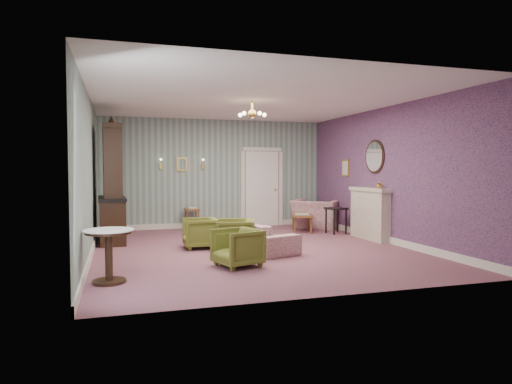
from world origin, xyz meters
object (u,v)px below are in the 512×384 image
object	(u,v)px
olive_chair_a	(237,246)
olive_chair_c	(200,231)
fireplace	(370,213)
pedestal_table	(109,256)
wingback_chair	(316,209)
dresser	(111,181)
coffee_table	(302,223)
side_table_black	(336,221)
olive_chair_b	(235,234)
sofa_chintz	(256,231)

from	to	relation	value
olive_chair_a	olive_chair_c	world-z (taller)	olive_chair_a
fireplace	pedestal_table	size ratio (longest dim) A/B	1.87
wingback_chair	dresser	distance (m)	5.32
wingback_chair	coffee_table	size ratio (longest dim) A/B	1.33
olive_chair_a	side_table_black	xyz separation A→B (m)	(3.23, 2.90, -0.02)
olive_chair_b	sofa_chintz	size ratio (longest dim) A/B	0.37
dresser	coffee_table	xyz separation A→B (m)	(4.54, 0.25, -1.10)
olive_chair_c	pedestal_table	xyz separation A→B (m)	(-1.68, -2.37, 0.04)
olive_chair_a	coffee_table	xyz separation A→B (m)	(2.58, 3.48, -0.12)
olive_chair_b	wingback_chair	xyz separation A→B (m)	(2.98, 2.91, 0.15)
fireplace	side_table_black	xyz separation A→B (m)	(-0.33, 1.00, -0.26)
wingback_chair	olive_chair_b	bearing A→B (deg)	83.88
olive_chair_b	pedestal_table	distance (m)	2.75
fireplace	coffee_table	bearing A→B (deg)	121.53
olive_chair_a	olive_chair_c	distance (m)	1.90
olive_chair_b	wingback_chair	world-z (taller)	wingback_chair
olive_chair_c	coffee_table	bearing A→B (deg)	120.87
wingback_chair	olive_chair_c	bearing A→B (deg)	71.23
coffee_table	side_table_black	size ratio (longest dim) A/B	1.36
olive_chair_b	dresser	xyz separation A→B (m)	(-2.21, 2.09, 0.97)
fireplace	coffee_table	size ratio (longest dim) A/B	1.60
olive_chair_b	coffee_table	world-z (taller)	olive_chair_b
fireplace	side_table_black	bearing A→B (deg)	108.21
dresser	fireplace	bearing A→B (deg)	-15.80
side_table_black	olive_chair_a	bearing A→B (deg)	-138.09
olive_chair_a	pedestal_table	bearing A→B (deg)	-92.94
wingback_chair	side_table_black	bearing A→B (deg)	129.13
dresser	side_table_black	size ratio (longest dim) A/B	4.13
olive_chair_b	coffee_table	xyz separation A→B (m)	(2.33, 2.35, -0.13)
fireplace	dresser	bearing A→B (deg)	166.45
olive_chair_a	sofa_chintz	xyz separation A→B (m)	(0.72, 1.35, 0.03)
fireplace	coffee_table	xyz separation A→B (m)	(-0.97, 1.58, -0.36)
coffee_table	side_table_black	distance (m)	0.88
dresser	olive_chair_b	bearing A→B (deg)	-45.67
sofa_chintz	pedestal_table	size ratio (longest dim) A/B	2.55
side_table_black	fireplace	bearing A→B (deg)	-71.79
olive_chair_b	olive_chair_c	xyz separation A→B (m)	(-0.53, 0.74, -0.02)
olive_chair_a	side_table_black	bearing A→B (deg)	114.68
olive_chair_c	coffee_table	distance (m)	3.28
olive_chair_c	sofa_chintz	xyz separation A→B (m)	(1.00, -0.53, 0.04)
sofa_chintz	wingback_chair	distance (m)	3.69
olive_chair_c	sofa_chintz	distance (m)	1.13
olive_chair_b	pedestal_table	size ratio (longest dim) A/B	0.95
olive_chair_b	fireplace	xyz separation A→B (m)	(3.30, 0.77, 0.22)
olive_chair_b	sofa_chintz	bearing A→B (deg)	130.87
coffee_table	pedestal_table	bearing A→B (deg)	-138.75
pedestal_table	olive_chair_b	bearing A→B (deg)	36.40
olive_chair_b	coffee_table	bearing A→B (deg)	151.54
wingback_chair	fireplace	bearing A→B (deg)	137.99
fireplace	pedestal_table	xyz separation A→B (m)	(-5.51, -2.40, -0.21)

